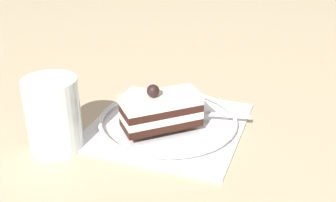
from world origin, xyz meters
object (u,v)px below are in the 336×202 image
Objects in this scene: fork at (214,114)px; drink_glass_near at (54,119)px; dessert_plate at (168,122)px; cake_slice at (161,110)px.

fork is 0.99× the size of drink_glass_near.
fork is (0.07, 0.04, 0.01)m from dessert_plate.
cake_slice is at bearing -90.80° from dessert_plate.
cake_slice reaches higher than fork.
fork is at bearing 38.69° from drink_glass_near.
drink_glass_near is at bearing -143.65° from cake_slice.
drink_glass_near reaches higher than cake_slice.
dessert_plate is at bearing 43.38° from drink_glass_near.
cake_slice is at bearing 36.35° from drink_glass_near.
dessert_plate is 2.24× the size of drink_glass_near.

